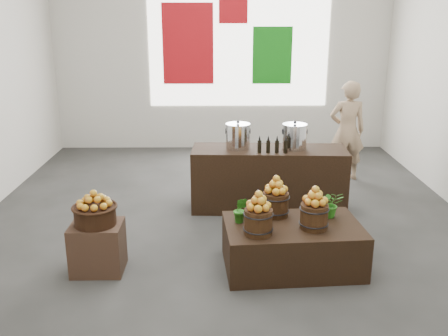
{
  "coord_description": "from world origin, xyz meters",
  "views": [
    {
      "loc": [
        -0.07,
        -5.61,
        2.42
      ],
      "look_at": [
        -0.01,
        -0.4,
        0.8
      ],
      "focal_mm": 40.0,
      "sensor_mm": 36.0,
      "label": 1
    }
  ],
  "objects_px": {
    "crate": "(98,247)",
    "counter": "(268,179)",
    "wicker_basket": "(95,216)",
    "shopper": "(347,131)",
    "display_table": "(292,246)",
    "stock_pot_center": "(294,137)",
    "stock_pot_left": "(238,137)"
  },
  "relations": [
    {
      "from": "wicker_basket",
      "to": "stock_pot_left",
      "type": "height_order",
      "value": "stock_pot_left"
    },
    {
      "from": "crate",
      "to": "wicker_basket",
      "type": "relative_size",
      "value": 1.25
    },
    {
      "from": "counter",
      "to": "stock_pot_left",
      "type": "relative_size",
      "value": 6.47
    },
    {
      "from": "wicker_basket",
      "to": "shopper",
      "type": "xyz_separation_m",
      "value": [
        3.09,
        2.82,
        0.17
      ]
    },
    {
      "from": "wicker_basket",
      "to": "counter",
      "type": "height_order",
      "value": "counter"
    },
    {
      "from": "wicker_basket",
      "to": "display_table",
      "type": "height_order",
      "value": "wicker_basket"
    },
    {
      "from": "wicker_basket",
      "to": "display_table",
      "type": "xyz_separation_m",
      "value": [
        1.9,
        0.05,
        -0.35
      ]
    },
    {
      "from": "counter",
      "to": "shopper",
      "type": "distance_m",
      "value": 1.78
    },
    {
      "from": "stock_pot_center",
      "to": "crate",
      "type": "bearing_deg",
      "value": -142.62
    },
    {
      "from": "wicker_basket",
      "to": "counter",
      "type": "distance_m",
      "value": 2.45
    },
    {
      "from": "crate",
      "to": "display_table",
      "type": "height_order",
      "value": "crate"
    },
    {
      "from": "counter",
      "to": "stock_pot_left",
      "type": "xyz_separation_m",
      "value": [
        -0.4,
        0.02,
        0.55
      ]
    },
    {
      "from": "stock_pot_center",
      "to": "display_table",
      "type": "bearing_deg",
      "value": -98.07
    },
    {
      "from": "crate",
      "to": "wicker_basket",
      "type": "xyz_separation_m",
      "value": [
        0.0,
        0.0,
        0.33
      ]
    },
    {
      "from": "display_table",
      "to": "stock_pot_center",
      "type": "xyz_separation_m",
      "value": [
        0.22,
        1.57,
        0.71
      ]
    },
    {
      "from": "wicker_basket",
      "to": "display_table",
      "type": "bearing_deg",
      "value": 1.47
    },
    {
      "from": "stock_pot_left",
      "to": "counter",
      "type": "bearing_deg",
      "value": -2.53
    },
    {
      "from": "crate",
      "to": "counter",
      "type": "bearing_deg",
      "value": 42.02
    },
    {
      "from": "shopper",
      "to": "stock_pot_center",
      "type": "bearing_deg",
      "value": 49.87
    },
    {
      "from": "wicker_basket",
      "to": "counter",
      "type": "xyz_separation_m",
      "value": [
        1.82,
        1.64,
        -0.18
      ]
    },
    {
      "from": "wicker_basket",
      "to": "display_table",
      "type": "relative_size",
      "value": 0.3
    },
    {
      "from": "crate",
      "to": "stock_pot_left",
      "type": "relative_size",
      "value": 1.64
    },
    {
      "from": "wicker_basket",
      "to": "shopper",
      "type": "distance_m",
      "value": 4.19
    },
    {
      "from": "display_table",
      "to": "stock_pot_left",
      "type": "distance_m",
      "value": 1.82
    },
    {
      "from": "crate",
      "to": "counter",
      "type": "relative_size",
      "value": 0.25
    },
    {
      "from": "display_table",
      "to": "counter",
      "type": "height_order",
      "value": "counter"
    },
    {
      "from": "display_table",
      "to": "stock_pot_center",
      "type": "bearing_deg",
      "value": 77.53
    },
    {
      "from": "crate",
      "to": "stock_pot_center",
      "type": "distance_m",
      "value": 2.76
    },
    {
      "from": "stock_pot_left",
      "to": "shopper",
      "type": "bearing_deg",
      "value": 34.88
    },
    {
      "from": "crate",
      "to": "stock_pot_center",
      "type": "relative_size",
      "value": 1.64
    },
    {
      "from": "shopper",
      "to": "stock_pot_left",
      "type": "bearing_deg",
      "value": 33.73
    },
    {
      "from": "display_table",
      "to": "counter",
      "type": "relative_size",
      "value": 0.68
    }
  ]
}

